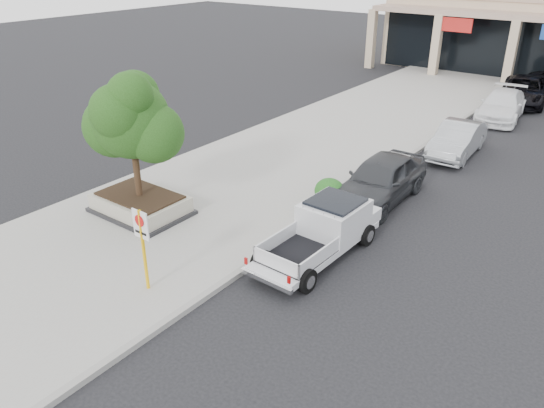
{
  "coord_description": "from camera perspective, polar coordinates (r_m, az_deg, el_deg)",
  "views": [
    {
      "loc": [
        6.71,
        -10.0,
        8.29
      ],
      "look_at": [
        -1.98,
        1.5,
        1.28
      ],
      "focal_mm": 35.0,
      "sensor_mm": 36.0,
      "label": 1
    }
  ],
  "objects": [
    {
      "name": "curb_car_b",
      "position": [
        24.66,
        19.31,
        6.57
      ],
      "size": [
        1.74,
        4.42,
        1.43
      ],
      "primitive_type": "imported",
      "rotation": [
        0.0,
        0.0,
        0.05
      ],
      "color": "#A7ABAF",
      "rests_on": "ground"
    },
    {
      "name": "no_parking_sign",
      "position": [
        13.82,
        -13.77,
        -3.7
      ],
      "size": [
        0.55,
        0.09,
        2.3
      ],
      "color": "#FBB70D",
      "rests_on": "sidewalk"
    },
    {
      "name": "curb_car_a",
      "position": [
        19.31,
        11.59,
        2.62
      ],
      "size": [
        1.99,
        4.83,
        1.64
      ],
      "primitive_type": "imported",
      "rotation": [
        0.0,
        0.0,
        0.01
      ],
      "color": "#313336",
      "rests_on": "ground"
    },
    {
      "name": "curb",
      "position": [
        19.79,
        8.87,
        1.08
      ],
      "size": [
        0.2,
        52.0,
        0.15
      ],
      "primitive_type": "cube",
      "color": "gray",
      "rests_on": "ground"
    },
    {
      "name": "curb_car_d",
      "position": [
        34.77,
        25.46,
        10.97
      ],
      "size": [
        3.24,
        5.78,
        1.53
      ],
      "primitive_type": "imported",
      "rotation": [
        0.0,
        0.0,
        0.13
      ],
      "color": "black",
      "rests_on": "ground"
    },
    {
      "name": "hedge",
      "position": [
        18.57,
        6.23,
        1.36
      ],
      "size": [
        1.1,
        0.99,
        0.93
      ],
      "primitive_type": "ellipsoid",
      "color": "#144714",
      "rests_on": "sidewalk"
    },
    {
      "name": "curb_car_c",
      "position": [
        31.0,
        23.48,
        9.7
      ],
      "size": [
        2.59,
        5.21,
        1.45
      ],
      "primitive_type": "imported",
      "rotation": [
        0.0,
        0.0,
        0.11
      ],
      "color": "white",
      "rests_on": "ground"
    },
    {
      "name": "planter",
      "position": [
        18.43,
        -13.94,
        0.02
      ],
      "size": [
        3.2,
        2.2,
        0.68
      ],
      "color": "black",
      "rests_on": "sidewalk"
    },
    {
      "name": "planter_tree",
      "position": [
        17.37,
        -14.3,
        8.83
      ],
      "size": [
        2.9,
        2.55,
        4.0
      ],
      "color": "black",
      "rests_on": "planter"
    },
    {
      "name": "sidewalk",
      "position": [
        21.74,
        -0.26,
        3.73
      ],
      "size": [
        8.0,
        52.0,
        0.15
      ],
      "primitive_type": "cube",
      "color": "gray",
      "rests_on": "ground"
    },
    {
      "name": "ground",
      "position": [
        14.62,
        2.67,
        -8.64
      ],
      "size": [
        120.0,
        120.0,
        0.0
      ],
      "primitive_type": "plane",
      "color": "black",
      "rests_on": "ground"
    },
    {
      "name": "pickup_truck",
      "position": [
        15.48,
        4.9,
        -3.24
      ],
      "size": [
        1.95,
        4.94,
        1.54
      ],
      "primitive_type": null,
      "rotation": [
        0.0,
        0.0,
        -0.03
      ],
      "color": "silver",
      "rests_on": "ground"
    }
  ]
}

